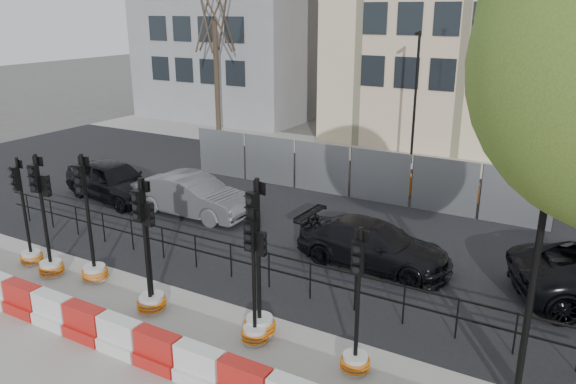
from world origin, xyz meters
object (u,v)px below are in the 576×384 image
Objects in this scene: traffic_signal_d at (149,282)px; traffic_signal_h at (356,343)px; lamp_post_near at (539,245)px; traffic_signal_a at (29,243)px; car_c at (374,245)px; car_a at (114,181)px.

traffic_signal_d reaches higher than traffic_signal_h.
lamp_post_near is 3.95m from traffic_signal_h.
traffic_signal_a is 9.71m from car_c.
lamp_post_near is 16.07m from car_a.
traffic_signal_h is at bearing -104.45° from car_a.
traffic_signal_h is (9.97, -0.02, -0.01)m from traffic_signal_a.
lamp_post_near is 13.19m from traffic_signal_a.
lamp_post_near reaches higher than traffic_signal_a.
lamp_post_near is 6.74m from car_c.
traffic_signal_d is 5.17m from traffic_signal_h.
traffic_signal_a is 0.94× the size of traffic_signal_d.
traffic_signal_a is (-12.93, -0.41, -2.58)m from lamp_post_near.
traffic_signal_d is (4.81, -0.32, 0.15)m from traffic_signal_a.
traffic_signal_a is at bearing 121.26° from car_c.
traffic_signal_a is 1.01× the size of traffic_signal_h.
traffic_signal_h is (5.16, 0.29, -0.16)m from traffic_signal_d.
lamp_post_near reaches higher than car_a.
lamp_post_near reaches higher than car_c.
traffic_signal_a is 0.70× the size of car_c.
traffic_signal_a is 0.67× the size of car_a.
car_a is (-15.11, 4.88, -2.47)m from lamp_post_near.
traffic_signal_d is 8.97m from car_a.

